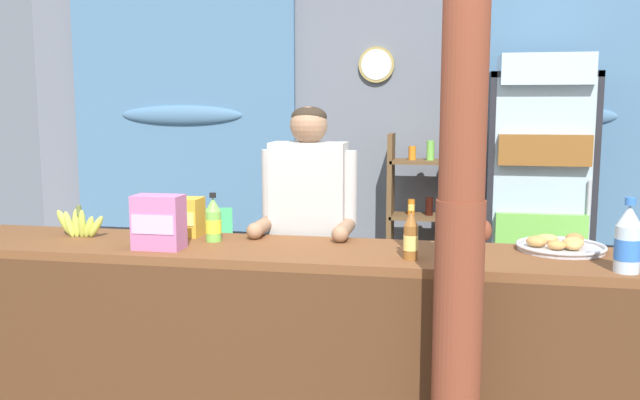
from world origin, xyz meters
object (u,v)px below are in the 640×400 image
Objects in this scene: bottle_shelf_rack at (420,223)px; snack_box_choco_powder at (184,217)px; soda_bottle_lime_soda at (213,221)px; stall_counter at (278,331)px; timber_post at (461,214)px; snack_box_wafer at (159,222)px; drink_fridge at (537,182)px; soda_bottle_iced_tea at (411,236)px; soda_bottle_orange_soda at (451,227)px; banana_bunch at (79,224)px; soda_bottle_water at (628,241)px; shopkeeper at (309,222)px; pastry_tray at (560,246)px; plastic_lawn_chair at (202,264)px.

bottle_shelf_rack reaches higher than snack_box_choco_powder.
snack_box_choco_powder is (-0.19, 0.11, -0.00)m from soda_bottle_lime_soda.
timber_post is (0.78, -0.33, 0.60)m from stall_counter.
soda_bottle_lime_soda is 0.95× the size of snack_box_wafer.
stall_counter is 2.48m from drink_fridge.
soda_bottle_lime_soda is 0.28m from snack_box_wafer.
soda_bottle_lime_soda is at bearing 167.67° from soda_bottle_iced_tea.
snack_box_choco_powder reaches higher than stall_counter.
soda_bottle_orange_soda is 0.91× the size of banana_bunch.
soda_bottle_water reaches higher than soda_bottle_iced_tea.
soda_bottle_orange_soda reaches higher than soda_bottle_iced_tea.
soda_bottle_iced_tea is at bearing -6.45° from banana_bunch.
soda_bottle_orange_soda is (-0.67, 0.28, -0.02)m from soda_bottle_water.
stall_counter is 13.04× the size of soda_bottle_orange_soda.
snack_box_choco_powder is at bearing 154.44° from timber_post.
snack_box_choco_powder is at bearing 151.00° from stall_counter.
drink_fridge is at bearing 92.45° from soda_bottle_water.
soda_bottle_lime_soda is 1.10m from soda_bottle_orange_soda.
snack_box_choco_powder is 0.77× the size of snack_box_wafer.
snack_box_wafer is 0.54m from banana_bunch.
soda_bottle_water is at bearing -10.95° from snack_box_choco_powder.
banana_bunch is at bearing 159.36° from snack_box_wafer.
pastry_tray is at bearing -12.14° from shopkeeper.
drink_fridge is at bearing 47.72° from soda_bottle_lime_soda.
soda_bottle_orange_soda is at bearing -25.78° from shopkeeper.
soda_bottle_iced_tea is (0.94, -0.21, -0.00)m from soda_bottle_lime_soda.
plastic_lawn_chair is 1.33m from snack_box_choco_powder.
timber_post is at bearing -25.56° from snack_box_choco_powder.
timber_post is 8.90× the size of banana_bunch.
snack_box_wafer reaches higher than snack_box_choco_powder.
timber_post reaches higher than soda_bottle_lime_soda.
banana_bunch is at bearing 174.22° from soda_bottle_water.
soda_bottle_orange_soda reaches higher than pastry_tray.
soda_bottle_iced_tea is at bearing 121.52° from timber_post.
bottle_shelf_rack reaches higher than soda_bottle_water.
stall_counter is 1.73× the size of drink_fridge.
snack_box_wafer is 1.79m from pastry_tray.
soda_bottle_lime_soda is at bearing -132.28° from drink_fridge.
drink_fridge is at bearing 14.35° from plastic_lawn_chair.
snack_box_choco_powder is (-1.07, -1.90, 0.32)m from bottle_shelf_rack.
pastry_tray is (1.58, 0.10, -0.08)m from soda_bottle_lime_soda.
soda_bottle_water is 1.27× the size of soda_bottle_iced_tea.
shopkeeper reaches higher than snack_box_wafer.
timber_post is 2.57m from plastic_lawn_chair.
bottle_shelf_rack is 4.92× the size of banana_bunch.
banana_bunch reaches higher than stall_counter.
banana_bunch is at bearing -160.70° from shopkeeper.
snack_box_wafer is at bearing -87.44° from snack_box_choco_powder.
snack_box_wafer is at bearing -130.22° from soda_bottle_lime_soda.
pastry_tray is (-0.19, 0.37, -0.10)m from soda_bottle_water.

